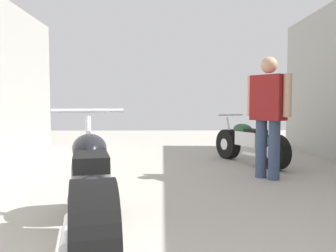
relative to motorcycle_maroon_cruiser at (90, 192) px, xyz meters
name	(u,v)px	position (x,y,z in m)	size (l,w,h in m)	color
ground_plane	(176,191)	(0.64, 1.56, -0.39)	(18.29, 18.29, 0.00)	#A8A399
motorcycle_maroon_cruiser	(90,192)	(0.00, 0.00, 0.00)	(0.78, 2.04, 0.95)	black
motorcycle_black_naked	(250,143)	(1.95, 3.35, -0.05)	(0.90, 1.66, 0.82)	black
mechanic_in_blue	(268,110)	(1.89, 2.22, 0.52)	(0.51, 0.55, 1.61)	#384766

